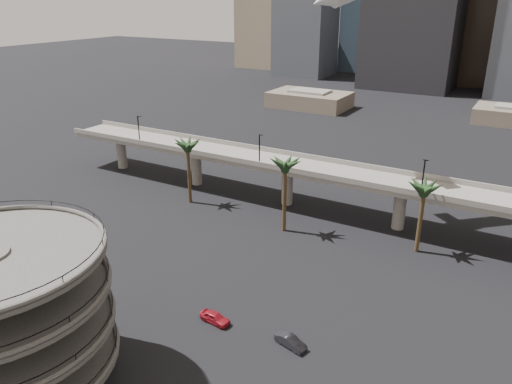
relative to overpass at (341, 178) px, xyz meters
The scene contains 5 objects.
overpass is the anchor object (origin of this frame).
palm_trees 14.52m from the overpass, 34.03° to the right, with size 76.40×18.40×14.00m.
low_buildings 87.69m from the overpass, 85.49° to the left, with size 135.00×27.50×6.80m.
car_a 39.47m from the overpass, 92.04° to the right, with size 1.67×4.15×1.42m, color #AD1827.
car_b 39.80m from the overpass, 76.86° to the right, with size 1.43×4.09×1.35m, color black.
Camera 1 is at (29.56, -26.66, 38.66)m, focal length 35.00 mm.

